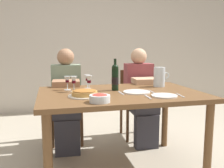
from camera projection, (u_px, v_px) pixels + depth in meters
ground_plane at (120, 168)px, 2.43m from camera, size 8.00×8.00×0.00m
back_wall at (84, 35)px, 4.57m from camera, size 8.00×0.10×2.80m
dining_table at (120, 102)px, 2.33m from camera, size 1.50×1.00×0.76m
wine_bottle at (115, 77)px, 2.40m from camera, size 0.07×0.07×0.31m
water_pitcher at (159, 78)px, 2.64m from camera, size 0.17×0.12×0.21m
baked_tart at (85, 93)px, 2.11m from camera, size 0.28×0.28×0.06m
salad_bowl at (100, 98)px, 1.89m from camera, size 0.16×0.16×0.07m
wine_glass_left_diner at (87, 79)px, 2.50m from camera, size 0.06×0.06×0.14m
wine_glass_right_diner at (67, 80)px, 2.42m from camera, size 0.07×0.07×0.14m
wine_glass_centre at (89, 80)px, 2.33m from camera, size 0.07×0.07×0.15m
wine_glass_spare at (74, 81)px, 2.32m from camera, size 0.07×0.07×0.15m
dinner_plate_left_setting at (164, 96)px, 2.12m from camera, size 0.22×0.22×0.01m
dinner_plate_right_setting at (137, 92)px, 2.29m from camera, size 0.25×0.25×0.01m
fork_left_setting at (148, 97)px, 2.08m from camera, size 0.03×0.16×0.00m
knife_left_setting at (180, 95)px, 2.16m from camera, size 0.03×0.18×0.00m
knife_right_setting at (152, 92)px, 2.33m from camera, size 0.02×0.18×0.00m
spoon_right_setting at (121, 93)px, 2.26m from camera, size 0.02×0.16×0.00m
chair_left at (67, 102)px, 3.12m from camera, size 0.43×0.43×0.87m
diner_left at (67, 96)px, 2.87m from camera, size 0.36×0.52×1.16m
chair_right at (135, 99)px, 3.30m from camera, size 0.42×0.42×0.87m
diner_right at (141, 93)px, 3.06m from camera, size 0.35×0.51×1.16m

